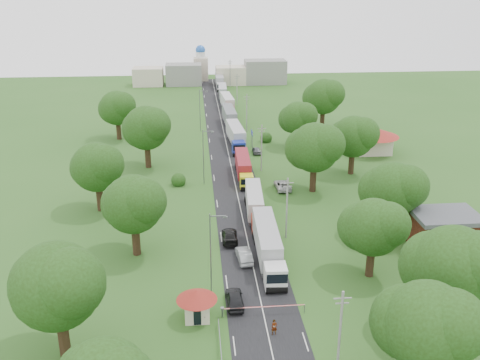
{
  "coord_description": "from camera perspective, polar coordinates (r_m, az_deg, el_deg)",
  "views": [
    {
      "loc": [
        -6.87,
        -73.78,
        34.38
      ],
      "look_at": [
        0.36,
        8.59,
        3.0
      ],
      "focal_mm": 40.0,
      "sensor_mm": 36.0,
      "label": 1
    }
  ],
  "objects": [
    {
      "name": "tree_2",
      "position": [
        65.83,
        14.02,
        -4.85
      ],
      "size": [
        8.0,
        8.0,
        10.1
      ],
      "color": "#382616",
      "rests_on": "ground"
    },
    {
      "name": "truck_3",
      "position": [
        116.16,
        -0.43,
        4.73
      ],
      "size": [
        3.47,
        15.42,
        4.26
      ],
      "color": "navy",
      "rests_on": "ground"
    },
    {
      "name": "lamp_1",
      "position": [
        93.36,
        -3.84,
        2.75
      ],
      "size": [
        2.03,
        0.22,
        10.0
      ],
      "color": "slate",
      "rests_on": "ground"
    },
    {
      "name": "tree_4",
      "position": [
        90.25,
        7.94,
        3.48
      ],
      "size": [
        9.6,
        9.6,
        12.05
      ],
      "color": "#382616",
      "rests_on": "ground"
    },
    {
      "name": "truck_4",
      "position": [
        132.15,
        -1.12,
        6.7
      ],
      "size": [
        3.04,
        15.21,
        4.21
      ],
      "color": "silver",
      "rests_on": "ground"
    },
    {
      "name": "lamp_2",
      "position": [
        127.1,
        -4.24,
        7.61
      ],
      "size": [
        2.03,
        0.22,
        10.0
      ],
      "color": "slate",
      "rests_on": "ground"
    },
    {
      "name": "house_brick",
      "position": [
        76.84,
        20.93,
        -5.09
      ],
      "size": [
        8.6,
        6.6,
        5.2
      ],
      "color": "maroon",
      "rests_on": "ground"
    },
    {
      "name": "truck_2",
      "position": [
        97.5,
        0.36,
        1.4
      ],
      "size": [
        2.65,
        13.76,
        3.81
      ],
      "color": "yellow",
      "rests_on": "ground"
    },
    {
      "name": "pedestrian_booth",
      "position": [
        58.34,
        -3.87,
        -14.29
      ],
      "size": [
        0.78,
        0.95,
        1.8
      ],
      "primitive_type": "imported",
      "rotation": [
        0.0,
        0.0,
        -1.45
      ],
      "color": "gray",
      "rests_on": "ground"
    },
    {
      "name": "car_lane_mid",
      "position": [
        69.7,
        0.44,
        -8.04
      ],
      "size": [
        2.09,
        4.86,
        1.56
      ],
      "primitive_type": "imported",
      "rotation": [
        0.0,
        0.0,
        3.24
      ],
      "color": "#919598",
      "rests_on": "ground"
    },
    {
      "name": "truck_6",
      "position": [
        163.34,
        -1.85,
        9.34
      ],
      "size": [
        2.81,
        13.74,
        3.8
      ],
      "color": "#215A39",
      "rests_on": "ground"
    },
    {
      "name": "car_lane_rear",
      "position": [
        74.66,
        -1.11,
        -5.98
      ],
      "size": [
        2.24,
        5.3,
        1.53
      ],
      "primitive_type": "imported",
      "rotation": [
        0.0,
        0.0,
        3.12
      ],
      "color": "black",
      "rests_on": "ground"
    },
    {
      "name": "info_sign",
      "position": [
        113.86,
        1.27,
        4.78
      ],
      "size": [
        0.12,
        3.1,
        4.1
      ],
      "color": "slate",
      "rests_on": "ground"
    },
    {
      "name": "pole_5",
      "position": [
        181.65,
        -1.06,
        11.37
      ],
      "size": [
        1.6,
        0.24,
        9.0
      ],
      "color": "gray",
      "rests_on": "ground"
    },
    {
      "name": "church",
      "position": [
        193.98,
        -4.21,
        12.13
      ],
      "size": [
        5.0,
        5.0,
        12.3
      ],
      "color": "beige",
      "rests_on": "ground"
    },
    {
      "name": "tree_10",
      "position": [
        69.94,
        -11.31,
        -2.49
      ],
      "size": [
        8.8,
        8.8,
        11.07
      ],
      "color": "#382616",
      "rests_on": "ground"
    },
    {
      "name": "tree_0",
      "position": [
        48.83,
        19.31,
        -14.35
      ],
      "size": [
        8.8,
        8.8,
        11.07
      ],
      "color": "#382616",
      "rests_on": "ground"
    },
    {
      "name": "car_verge_far",
      "position": [
        111.57,
        1.78,
        3.19
      ],
      "size": [
        1.63,
        3.98,
        1.35
      ],
      "primitive_type": "imported",
      "rotation": [
        0.0,
        0.0,
        3.13
      ],
      "color": "#56595E",
      "rests_on": "ground"
    },
    {
      "name": "pole_4",
      "position": [
        154.18,
        -0.32,
        9.67
      ],
      "size": [
        1.6,
        0.24,
        9.0
      ],
      "color": "gray",
      "rests_on": "ground"
    },
    {
      "name": "tree_9",
      "position": [
        52.99,
        -18.97,
        -10.52
      ],
      "size": [
        9.6,
        9.6,
        12.05
      ],
      "color": "#382616",
      "rests_on": "ground"
    },
    {
      "name": "truck_1",
      "position": [
        81.76,
        1.6,
        -2.55
      ],
      "size": [
        3.0,
        13.72,
        3.79
      ],
      "color": "red",
      "rests_on": "ground"
    },
    {
      "name": "pedestrian_near",
      "position": [
        56.84,
        3.68,
        -15.42
      ],
      "size": [
        0.64,
        0.44,
        1.7
      ],
      "primitive_type": "imported",
      "rotation": [
        0.0,
        0.0,
        0.06
      ],
      "color": "gray",
      "rests_on": "ground"
    },
    {
      "name": "car_lane_front",
      "position": [
        61.11,
        -0.57,
        -12.55
      ],
      "size": [
        1.97,
        4.72,
        1.6
      ],
      "primitive_type": "imported",
      "rotation": [
        0.0,
        0.0,
        3.16
      ],
      "color": "black",
      "rests_on": "ground"
    },
    {
      "name": "tree_5",
      "position": [
        100.11,
        11.98,
        4.58
      ],
      "size": [
        8.8,
        8.8,
        11.07
      ],
      "color": "#382616",
      "rests_on": "ground"
    },
    {
      "name": "guard_booth",
      "position": [
        58.46,
        -4.62,
        -12.74
      ],
      "size": [
        4.4,
        4.4,
        3.45
      ],
      "color": "beige",
      "rests_on": "ground"
    },
    {
      "name": "pole_2",
      "position": [
        100.09,
        2.31,
        3.5
      ],
      "size": [
        1.6,
        0.24,
        9.0
      ],
      "color": "gray",
      "rests_on": "ground"
    },
    {
      "name": "truck_5",
      "position": [
        147.7,
        -1.34,
        8.18
      ],
      "size": [
        3.32,
        14.84,
        4.1
      ],
      "color": "maroon",
      "rests_on": "ground"
    },
    {
      "name": "tree_13",
      "position": [
        123.2,
        -13.0,
        7.52
      ],
      "size": [
        8.8,
        8.8,
        11.07
      ],
      "color": "#382616",
      "rests_on": "ground"
    },
    {
      "name": "tree_1",
      "position": [
        57.04,
        21.77,
        -8.57
      ],
      "size": [
        9.6,
        9.6,
        12.05
      ],
      "color": "#382616",
      "rests_on": "ground"
    },
    {
      "name": "pole_0",
      "position": [
        50.38,
        10.61,
        -15.74
      ],
      "size": [
        1.6,
        0.24,
        9.0
      ],
      "color": "gray",
      "rests_on": "ground"
    },
    {
      "name": "ground",
      "position": [
        81.69,
        0.28,
        -4.11
      ],
      "size": [
        260.0,
        260.0,
        0.0
      ],
      "primitive_type": "plane",
      "color": "#29561C",
      "rests_on": "ground"
    },
    {
      "name": "tree_7",
      "position": [
        130.46,
        8.88,
        8.8
      ],
      "size": [
        9.6,
        9.6,
        12.05
      ],
      "color": "#382616",
      "rests_on": "ground"
    },
    {
      "name": "distant_town",
      "position": [
        186.51,
        -2.68,
        11.22
      ],
      "size": [
        52.0,
        8.0,
        8.0
      ],
      "color": "gray",
      "rests_on": "ground"
    },
    {
      "name": "tree_6",
      "position": [
        114.52,
        6.18,
        6.62
      ],
      "size": [
        8.0,
        8.0,
        10.1
      ],
      "color": "#382616",
      "rests_on": "ground"
    },
    {
      "name": "boom_barrier",
      "position": [
        59.42,
        1.21,
        -13.52
      ],
      "size": [
        9.22,
        0.35,
        1.18
      ],
      "color": "slate",
      "rests_on": "ground"
    },
    {
      "name": "tree_11",
      "position": [
        84.84,
        -15.02,
        1.38
      ],
      "size": [
        8.8,
        8.8,
        11.07
      ],
      "color": "#382616",
      "rests_on": "ground"
    },
    {
      "name": "road",
      "position": [
        100.12,
        -0.78,
        0.7
      ],
      "size": [
        8.0,
        200.0,
        0.04
      ],
      "primitive_type": "cube",
      "color": "black",
      "rests_on": "ground"
    },
    {
      "name": "pole_1",
      "position": [
        74.12,
        5.02,
        -2.92
      ],
      "size": [
        1.6,
        0.24,
        9.0
      ],
      "color": "gray",
      "rests_on": "ground"
    },
    {
      "name": "car_verge_near",
      "position": [
        92.75,
        4.56,
        -0.56
      ],
      "size": [
        2.63,
        5.37,
        1.47
      ],
      "primitive_type": "imported",
      "rotation": [
        0.0,
        0.0,
        3.18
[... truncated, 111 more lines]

